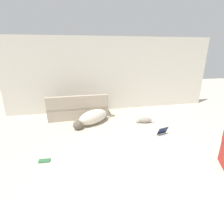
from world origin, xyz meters
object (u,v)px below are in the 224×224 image
object	(u,v)px
dog	(92,118)
laptop_open	(164,133)
couch	(78,109)
book_green	(44,161)
cat	(144,120)

from	to	relation	value
dog	laptop_open	size ratio (longest dim) A/B	3.28
couch	laptop_open	bearing A→B (deg)	137.91
laptop_open	book_green	world-z (taller)	laptop_open
cat	laptop_open	world-z (taller)	laptop_open
couch	cat	distance (m)	2.22
dog	book_green	size ratio (longest dim) A/B	5.65
dog	book_green	xyz separation A→B (m)	(-1.17, -1.70, -0.20)
dog	cat	bearing A→B (deg)	136.65
book_green	laptop_open	bearing A→B (deg)	9.87
cat	dog	bearing A→B (deg)	-0.75
couch	book_green	size ratio (longest dim) A/B	8.20
dog	book_green	world-z (taller)	dog
cat	book_green	xyz separation A→B (m)	(-2.76, -1.44, -0.07)
book_green	cat	bearing A→B (deg)	27.62
dog	couch	bearing A→B (deg)	-95.03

